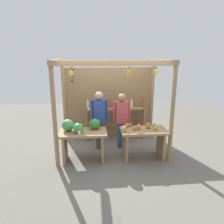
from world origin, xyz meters
name	(u,v)px	position (x,y,z in m)	size (l,w,h in m)	color
ground_plane	(111,148)	(0.00, 0.00, 0.00)	(12.00, 12.00, 0.00)	slate
market_stall	(110,96)	(0.00, 0.41, 1.42)	(2.86, 1.87, 2.46)	#99754C
fruit_counter_left	(82,134)	(-0.79, -0.63, 0.68)	(1.15, 0.64, 1.05)	#99754C
fruit_counter_right	(143,137)	(0.74, -0.65, 0.56)	(1.15, 0.64, 0.92)	#99754C
bottle_shelf_unit	(116,115)	(0.19, 0.66, 0.78)	(1.83, 0.22, 1.35)	#99754C
vendor_man	(99,115)	(-0.33, -0.01, 0.98)	(0.48, 0.22, 1.63)	#554B49
vendor_woman	(122,116)	(0.29, 0.01, 0.93)	(0.48, 0.21, 1.56)	#314F7A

